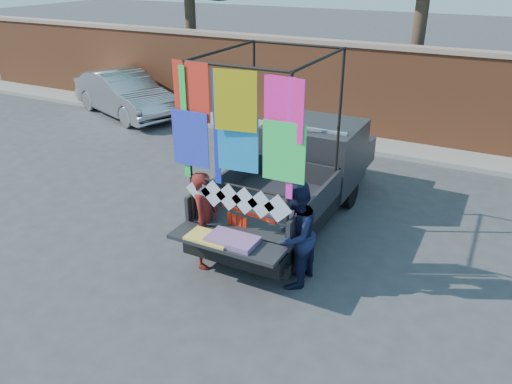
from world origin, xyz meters
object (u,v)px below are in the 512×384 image
at_px(woman, 206,220).
at_px(pickup_truck, 303,172).
at_px(sedan, 125,94).
at_px(man, 295,235).

bearing_deg(woman, pickup_truck, -24.12).
distance_m(sedan, man, 10.45).
xyz_separation_m(sedan, woman, (7.05, -6.20, 0.12)).
relative_size(pickup_truck, woman, 3.23).
bearing_deg(man, pickup_truck, -159.13).
height_order(sedan, woman, woman).
bearing_deg(sedan, woman, -110.91).
bearing_deg(man, sedan, -124.12).
xyz_separation_m(pickup_truck, sedan, (-7.68, 3.66, -0.14)).
relative_size(pickup_truck, sedan, 1.24).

